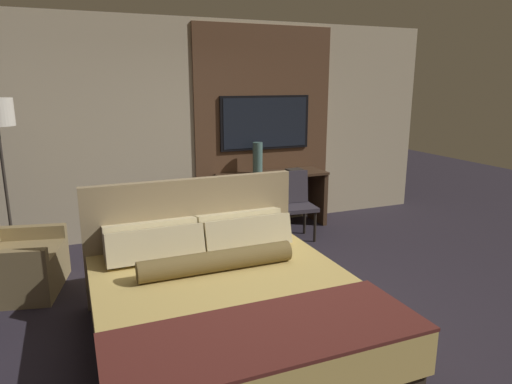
{
  "coord_description": "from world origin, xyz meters",
  "views": [
    {
      "loc": [
        -1.53,
        -3.35,
        2.01
      ],
      "look_at": [
        0.25,
        0.99,
        0.87
      ],
      "focal_mm": 32.0,
      "sensor_mm": 36.0,
      "label": 1
    }
  ],
  "objects_px": {
    "desk": "(271,191)",
    "tv": "(265,123)",
    "bed": "(226,304)",
    "desk_chair": "(295,199)",
    "armchair_by_window": "(13,266)",
    "book": "(294,170)",
    "vase_tall": "(258,158)"
  },
  "relations": [
    {
      "from": "desk_chair",
      "to": "bed",
      "type": "bearing_deg",
      "value": -123.54
    },
    {
      "from": "vase_tall",
      "to": "desk",
      "type": "bearing_deg",
      "value": -6.48
    },
    {
      "from": "desk",
      "to": "book",
      "type": "relative_size",
      "value": 6.47
    },
    {
      "from": "armchair_by_window",
      "to": "book",
      "type": "bearing_deg",
      "value": -62.87
    },
    {
      "from": "tv",
      "to": "book",
      "type": "xyz_separation_m",
      "value": [
        0.35,
        -0.23,
        -0.65
      ]
    },
    {
      "from": "tv",
      "to": "vase_tall",
      "type": "bearing_deg",
      "value": -135.75
    },
    {
      "from": "desk_chair",
      "to": "vase_tall",
      "type": "distance_m",
      "value": 0.79
    },
    {
      "from": "vase_tall",
      "to": "book",
      "type": "distance_m",
      "value": 0.58
    },
    {
      "from": "desk",
      "to": "book",
      "type": "bearing_deg",
      "value": -2.32
    },
    {
      "from": "armchair_by_window",
      "to": "vase_tall",
      "type": "xyz_separation_m",
      "value": [
        2.97,
        0.95,
        0.73
      ]
    },
    {
      "from": "desk_chair",
      "to": "book",
      "type": "relative_size",
      "value": 3.72
    },
    {
      "from": "bed",
      "to": "desk_chair",
      "type": "xyz_separation_m",
      "value": [
        1.64,
        2.04,
        0.2
      ]
    },
    {
      "from": "tv",
      "to": "vase_tall",
      "type": "xyz_separation_m",
      "value": [
        -0.2,
        -0.19,
        -0.46
      ]
    },
    {
      "from": "desk",
      "to": "armchair_by_window",
      "type": "bearing_deg",
      "value": -163.63
    },
    {
      "from": "tv",
      "to": "book",
      "type": "relative_size",
      "value": 5.65
    },
    {
      "from": "bed",
      "to": "desk",
      "type": "distance_m",
      "value": 3.0
    },
    {
      "from": "desk",
      "to": "armchair_by_window",
      "type": "relative_size",
      "value": 1.53
    },
    {
      "from": "book",
      "to": "bed",
      "type": "bearing_deg",
      "value": -126.44
    },
    {
      "from": "armchair_by_window",
      "to": "book",
      "type": "relative_size",
      "value": 4.22
    },
    {
      "from": "desk",
      "to": "tv",
      "type": "height_order",
      "value": "tv"
    },
    {
      "from": "tv",
      "to": "desk_chair",
      "type": "bearing_deg",
      "value": -81.95
    },
    {
      "from": "desk",
      "to": "tv",
      "type": "xyz_separation_m",
      "value": [
        -0.0,
        0.21,
        0.93
      ]
    },
    {
      "from": "bed",
      "to": "armchair_by_window",
      "type": "relative_size",
      "value": 2.23
    },
    {
      "from": "desk",
      "to": "book",
      "type": "xyz_separation_m",
      "value": [
        0.35,
        -0.01,
        0.28
      ]
    },
    {
      "from": "bed",
      "to": "desk",
      "type": "relative_size",
      "value": 1.46
    },
    {
      "from": "book",
      "to": "desk",
      "type": "bearing_deg",
      "value": 177.68
    },
    {
      "from": "desk",
      "to": "desk_chair",
      "type": "relative_size",
      "value": 1.74
    },
    {
      "from": "tv",
      "to": "book",
      "type": "distance_m",
      "value": 0.78
    },
    {
      "from": "bed",
      "to": "armchair_by_window",
      "type": "height_order",
      "value": "bed"
    },
    {
      "from": "tv",
      "to": "armchair_by_window",
      "type": "xyz_separation_m",
      "value": [
        -3.17,
        -1.14,
        -1.19
      ]
    },
    {
      "from": "tv",
      "to": "vase_tall",
      "type": "height_order",
      "value": "tv"
    },
    {
      "from": "tv",
      "to": "vase_tall",
      "type": "distance_m",
      "value": 0.53
    }
  ]
}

